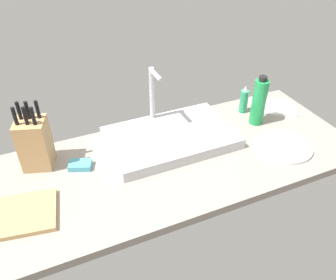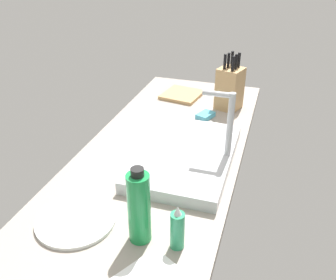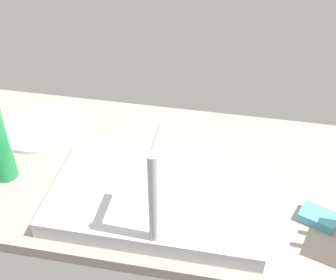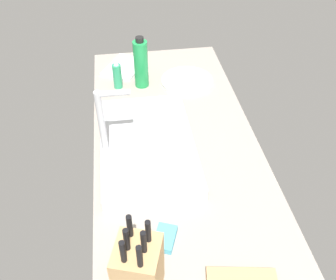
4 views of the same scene
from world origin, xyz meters
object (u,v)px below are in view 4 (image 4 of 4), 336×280
dinner_plate (187,81)px  dish_sponge (165,238)px  sink_basin (147,145)px  water_bottle (141,64)px  faucet (105,122)px  knife_block (139,271)px  soap_bottle (117,75)px  dish_towel (124,67)px

dinner_plate → dish_sponge: bearing=165.2°
sink_basin → dish_sponge: size_ratio=6.14×
water_bottle → dinner_plate: bearing=-91.0°
faucet → knife_block: size_ratio=1.05×
faucet → soap_bottle: size_ratio=2.04×
sink_basin → soap_bottle: soap_bottle is taller
sink_basin → water_bottle: size_ratio=2.26×
knife_block → dish_towel: knife_block is taller
knife_block → soap_bottle: (100.01, 1.78, -4.62)cm
knife_block → dinner_plate: size_ratio=1.15×
knife_block → dish_sponge: 19.72cm
faucet → soap_bottle: bearing=-6.5°
faucet → water_bottle: 49.76cm
soap_bottle → dinner_plate: bearing=-90.5°
faucet → dinner_plate: (46.23, -38.19, -16.37)cm
sink_basin → soap_bottle: 45.50cm
dinner_plate → dish_towel: (16.98, 29.16, 0.00)cm
sink_basin → knife_block: knife_block is taller
knife_block → dinner_plate: bearing=0.7°
sink_basin → dish_sponge: 40.93cm
soap_bottle → dish_sponge: bearing=-173.0°
faucet → water_bottle: (46.62, -16.51, -5.47)cm
dish_sponge → water_bottle: bearing=-0.5°
soap_bottle → dish_towel: bearing=-12.6°
dinner_plate → knife_block: bearing=162.7°
faucet → soap_bottle: faucet is taller
sink_basin → dinner_plate: size_ratio=2.24×
knife_block → water_bottle: (100.10, -9.43, 0.50)cm
soap_bottle → dish_towel: (16.68, -3.74, -5.78)cm
sink_basin → knife_block: (-55.65, 7.50, 8.62)cm
dinner_plate → faucet: bearing=140.4°
dish_towel → dish_sponge: 102.15cm
dinner_plate → dish_towel: same height
water_bottle → dish_sponge: (-85.34, 0.76, -10.30)cm
sink_basin → faucet: 20.75cm
sink_basin → dish_sponge: (-40.89, -1.17, -1.17)cm
soap_bottle → knife_block: bearing=-179.0°
dinner_plate → dish_towel: size_ratio=1.15×
knife_block → soap_bottle: size_ratio=1.95×
faucet → water_bottle: bearing=-19.5°
faucet → dish_towel: size_ratio=1.39×
faucet → dinner_plate: faucet is taller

